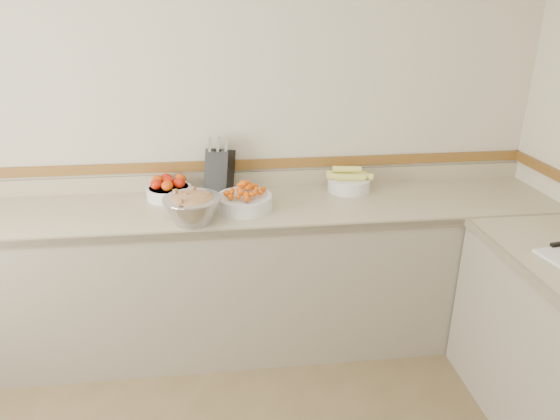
{
  "coord_description": "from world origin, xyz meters",
  "views": [
    {
      "loc": [
        0.08,
        -0.96,
        1.96
      ],
      "look_at": [
        0.35,
        1.35,
        1.0
      ],
      "focal_mm": 32.0,
      "sensor_mm": 36.0,
      "label": 1
    }
  ],
  "objects": [
    {
      "name": "cherry_tomato_bowl",
      "position": [
        0.18,
        1.63,
        0.96
      ],
      "size": [
        0.31,
        0.31,
        0.17
      ],
      "color": "white",
      "rests_on": "counter_back"
    },
    {
      "name": "knife_block",
      "position": [
        0.05,
        1.9,
        1.04
      ],
      "size": [
        0.21,
        0.22,
        0.36
      ],
      "color": "black",
      "rests_on": "counter_back"
    },
    {
      "name": "back_wall",
      "position": [
        0.0,
        2.0,
        1.3
      ],
      "size": [
        4.0,
        0.0,
        4.0
      ],
      "primitive_type": "plane",
      "rotation": [
        1.57,
        0.0,
        0.0
      ],
      "color": "beige",
      "rests_on": "ground_plane"
    },
    {
      "name": "counter_back",
      "position": [
        0.0,
        1.68,
        0.45
      ],
      "size": [
        4.0,
        0.65,
        1.08
      ],
      "color": "tan",
      "rests_on": "ground_plane"
    },
    {
      "name": "rhubarb_bowl",
      "position": [
        -0.09,
        1.47,
        0.99
      ],
      "size": [
        0.3,
        0.3,
        0.17
      ],
      "color": "#B2B2BA",
      "rests_on": "counter_back"
    },
    {
      "name": "tomato_bowl",
      "position": [
        -0.25,
        1.86,
        0.96
      ],
      "size": [
        0.26,
        0.26,
        0.13
      ],
      "color": "white",
      "rests_on": "counter_back"
    },
    {
      "name": "corn_bowl",
      "position": [
        0.84,
        1.86,
        0.96
      ],
      "size": [
        0.29,
        0.26,
        0.16
      ],
      "color": "white",
      "rests_on": "counter_back"
    }
  ]
}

